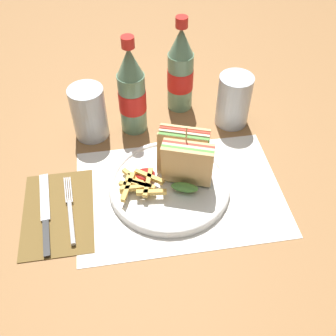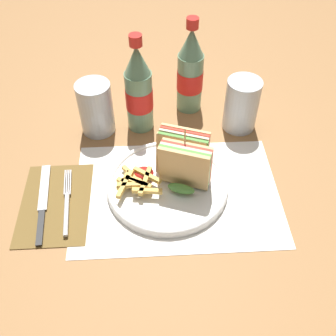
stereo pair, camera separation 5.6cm
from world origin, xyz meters
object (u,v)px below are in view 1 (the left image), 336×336
knife (45,213)px  coke_bottle_far (180,71)px  plate_main (169,185)px  club_sandwich (185,159)px  fork (71,215)px  coke_bottle_near (132,93)px  glass_near (234,100)px  glass_far (90,115)px

knife → coke_bottle_far: coke_bottle_far is taller
plate_main → club_sandwich: bearing=21.6°
fork → coke_bottle_near: size_ratio=0.72×
coke_bottle_far → glass_near: (0.11, -0.08, -0.04)m
plate_main → glass_far: (-0.15, 0.20, 0.05)m
coke_bottle_far → glass_near: coke_bottle_far is taller
fork → plate_main: bearing=7.6°
knife → glass_near: 0.49m
coke_bottle_far → club_sandwich: bearing=-97.9°
coke_bottle_near → coke_bottle_far: same height
plate_main → glass_far: size_ratio=1.98×
knife → coke_bottle_far: 0.45m
knife → coke_bottle_near: size_ratio=0.86×
club_sandwich → plate_main: bearing=-158.4°
glass_near → coke_bottle_near: bearing=176.4°
plate_main → coke_bottle_near: bearing=104.6°
plate_main → knife: (-0.25, -0.03, -0.00)m
coke_bottle_far → glass_near: bearing=-35.6°
club_sandwich → knife: size_ratio=0.65×
coke_bottle_far → glass_far: 0.24m
plate_main → club_sandwich: club_sandwich is taller
knife → club_sandwich: bearing=3.9°
club_sandwich → coke_bottle_far: (0.04, 0.26, 0.03)m
fork → knife: bearing=159.3°
plate_main → glass_near: size_ratio=1.98×
coke_bottle_near → coke_bottle_far: (0.12, 0.07, 0.00)m
plate_main → knife: plate_main is taller
glass_near → glass_far: bearing=179.0°
fork → glass_far: size_ratio=1.34×
club_sandwich → glass_near: club_sandwich is taller
coke_bottle_near → glass_near: (0.24, -0.01, -0.04)m
plate_main → coke_bottle_far: bearing=75.7°
plate_main → coke_bottle_far: (0.07, 0.27, 0.09)m
club_sandwich → fork: club_sandwich is taller
knife → coke_bottle_far: bearing=38.3°
coke_bottle_near → glass_far: (-0.10, -0.01, -0.05)m
plate_main → club_sandwich: (0.03, 0.01, 0.06)m
fork → glass_near: 0.46m
plate_main → fork: bearing=-167.4°
fork → glass_near: bearing=26.4°
coke_bottle_near → glass_far: size_ratio=1.87×
fork → coke_bottle_near: (0.15, 0.25, 0.09)m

